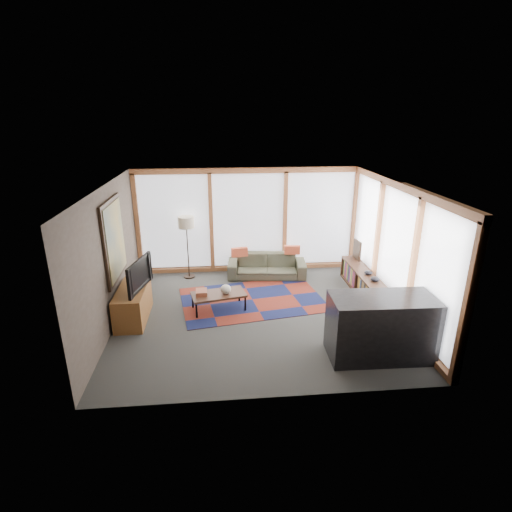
{
  "coord_description": "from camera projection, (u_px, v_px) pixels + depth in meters",
  "views": [
    {
      "loc": [
        -0.7,
        -7.12,
        3.82
      ],
      "look_at": [
        0.0,
        0.4,
        1.1
      ],
      "focal_mm": 28.0,
      "sensor_mm": 36.0,
      "label": 1
    }
  ],
  "objects": [
    {
      "name": "television",
      "position": [
        135.0,
        274.0,
        7.56
      ],
      "size": [
        0.37,
        1.04,
        0.6
      ],
      "primitive_type": "imported",
      "rotation": [
        0.0,
        0.0,
        1.34
      ],
      "color": "black",
      "rests_on": "tv_console"
    },
    {
      "name": "bowl_b",
      "position": [
        368.0,
        273.0,
        8.61
      ],
      "size": [
        0.18,
        0.18,
        0.09
      ],
      "primitive_type": "ellipsoid",
      "rotation": [
        0.0,
        0.0,
        -0.05
      ],
      "color": "black",
      "rests_on": "bookshelf"
    },
    {
      "name": "room_envelope",
      "position": [
        280.0,
        232.0,
        8.07
      ],
      "size": [
        5.52,
        5.02,
        2.62
      ],
      "color": "#40362E",
      "rests_on": "ground"
    },
    {
      "name": "sofa",
      "position": [
        267.0,
        266.0,
        9.79
      ],
      "size": [
        1.96,
        0.93,
        0.55
      ],
      "primitive_type": "imported",
      "rotation": [
        0.0,
        0.0,
        -0.1
      ],
      "color": "#343527",
      "rests_on": "ground"
    },
    {
      "name": "coffee_table",
      "position": [
        219.0,
        301.0,
        8.16
      ],
      "size": [
        1.17,
        0.76,
        0.36
      ],
      "primitive_type": null,
      "rotation": [
        0.0,
        0.0,
        0.22
      ],
      "color": "#312013",
      "rests_on": "ground"
    },
    {
      "name": "floor_lamp",
      "position": [
        188.0,
        248.0,
        9.58
      ],
      "size": [
        0.38,
        0.38,
        1.53
      ],
      "primitive_type": null,
      "color": "#2E2018",
      "rests_on": "ground"
    },
    {
      "name": "vase",
      "position": [
        226.0,
        289.0,
        8.07
      ],
      "size": [
        0.26,
        0.26,
        0.19
      ],
      "primitive_type": "ellipsoid",
      "rotation": [
        0.0,
        0.0,
        -0.25
      ],
      "color": "beige",
      "rests_on": "coffee_table"
    },
    {
      "name": "shelf_picture",
      "position": [
        357.0,
        250.0,
        9.46
      ],
      "size": [
        0.08,
        0.35,
        0.46
      ],
      "primitive_type": "cube",
      "rotation": [
        0.0,
        0.0,
        0.11
      ],
      "color": "black",
      "rests_on": "bookshelf"
    },
    {
      "name": "bowl_a",
      "position": [
        375.0,
        279.0,
        8.27
      ],
      "size": [
        0.2,
        0.2,
        0.09
      ],
      "primitive_type": "ellipsoid",
      "rotation": [
        0.0,
        0.0,
        0.06
      ],
      "color": "black",
      "rests_on": "bookshelf"
    },
    {
      "name": "pillow_right",
      "position": [
        292.0,
        250.0,
        9.74
      ],
      "size": [
        0.39,
        0.16,
        0.21
      ],
      "primitive_type": "cube",
      "rotation": [
        0.0,
        0.0,
        -0.11
      ],
      "color": "#BB4A2B",
      "rests_on": "sofa"
    },
    {
      "name": "pillow_left",
      "position": [
        240.0,
        252.0,
        9.58
      ],
      "size": [
        0.41,
        0.2,
        0.22
      ],
      "primitive_type": "cube",
      "rotation": [
        0.0,
        0.0,
        0.21
      ],
      "color": "#BB4A2B",
      "rests_on": "sofa"
    },
    {
      "name": "rug",
      "position": [
        252.0,
        300.0,
        8.63
      ],
      "size": [
        3.25,
        2.37,
        0.01
      ],
      "primitive_type": "cube",
      "rotation": [
        0.0,
        0.0,
        0.16
      ],
      "color": "maroon",
      "rests_on": "ground"
    },
    {
      "name": "bar_counter",
      "position": [
        381.0,
        327.0,
        6.49
      ],
      "size": [
        1.69,
        0.82,
        1.06
      ],
      "primitive_type": "cube",
      "rotation": [
        0.0,
        0.0,
        -0.02
      ],
      "color": "black",
      "rests_on": "ground"
    },
    {
      "name": "tv_console",
      "position": [
        133.0,
        304.0,
        7.75
      ],
      "size": [
        0.53,
        1.27,
        0.63
      ],
      "primitive_type": "cube",
      "color": "brown",
      "rests_on": "ground"
    },
    {
      "name": "ground",
      "position": [
        258.0,
        314.0,
        8.02
      ],
      "size": [
        5.5,
        5.5,
        0.0
      ],
      "primitive_type": "plane",
      "color": "#2E2E2B",
      "rests_on": "ground"
    },
    {
      "name": "bookshelf",
      "position": [
        363.0,
        282.0,
        8.89
      ],
      "size": [
        0.38,
        2.08,
        0.52
      ],
      "primitive_type": null,
      "color": "#312013",
      "rests_on": "ground"
    },
    {
      "name": "book_stack",
      "position": [
        201.0,
        292.0,
        8.04
      ],
      "size": [
        0.24,
        0.29,
        0.09
      ],
      "primitive_type": "cube",
      "rotation": [
        0.0,
        0.0,
        0.05
      ],
      "color": "brown",
      "rests_on": "coffee_table"
    }
  ]
}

